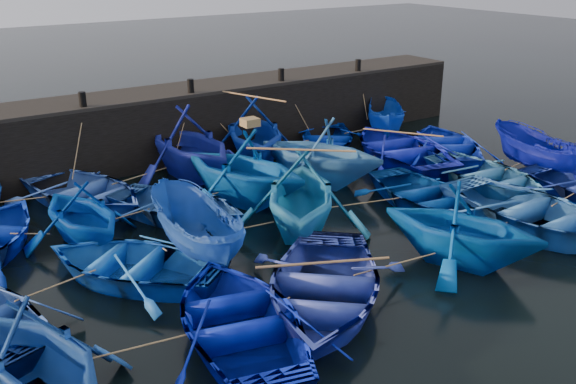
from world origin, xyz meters
TOP-DOWN VIEW (x-y plane):
  - ground at (0.00, 0.00)m, footprint 120.00×120.00m
  - quay_wall at (0.00, 10.50)m, footprint 26.00×2.50m
  - quay_top at (0.00, 10.50)m, footprint 26.00×2.50m
  - bollard_1 at (-4.00, 9.60)m, footprint 0.24×0.24m
  - bollard_2 at (0.00, 9.60)m, footprint 0.24×0.24m
  - bollard_3 at (4.00, 9.60)m, footprint 0.24×0.24m
  - bollard_4 at (8.00, 9.60)m, footprint 0.24×0.24m
  - boat_1 at (-4.97, 7.23)m, footprint 5.02×5.89m
  - boat_2 at (-1.03, 7.81)m, footprint 4.47×5.12m
  - boat_3 at (1.64, 7.91)m, footprint 5.71×6.08m
  - boat_4 at (4.98, 7.79)m, footprint 5.23×5.44m
  - boat_5 at (8.15, 7.79)m, footprint 3.72×4.08m
  - boat_7 at (-5.84, 4.49)m, footprint 3.60×4.03m
  - boat_8 at (-2.97, 4.63)m, footprint 5.00×5.49m
  - boat_9 at (-0.70, 4.69)m, footprint 5.47×5.85m
  - boat_10 at (2.39, 4.75)m, footprint 5.53×5.81m
  - boat_11 at (6.23, 4.82)m, footprint 5.32×6.53m
  - boat_12 at (8.28, 4.49)m, footprint 5.50×5.98m
  - boat_14 at (-5.50, 1.80)m, footprint 5.49×5.72m
  - boat_15 at (-3.71, 1.99)m, footprint 1.83×4.33m
  - boat_16 at (-0.51, 1.83)m, footprint 5.97×6.11m
  - boat_17 at (3.72, 1.20)m, footprint 3.92×4.99m
  - boat_18 at (6.64, 1.13)m, footprint 3.83×5.12m
  - boat_19 at (9.49, 1.32)m, footprint 1.98×4.23m
  - boat_20 at (-8.57, -1.57)m, footprint 4.30×4.65m
  - boat_21 at (-4.63, -1.90)m, footprint 4.71×5.76m
  - boat_22 at (-2.44, -1.80)m, footprint 6.38×6.50m
  - boat_23 at (1.75, -2.04)m, footprint 4.94×5.23m
  - boat_24 at (5.07, -1.76)m, footprint 4.22×5.78m
  - wooden_crate at (-0.40, 4.69)m, footprint 0.50×0.44m
  - mooring_ropes at (-0.19, 4.91)m, footprint 17.36×11.59m
  - loose_oars at (1.23, 3.19)m, footprint 10.93×11.79m

SIDE VIEW (x-z plane):
  - ground at x=0.00m, z-range 0.00..0.00m
  - boat_4 at x=4.98m, z-range 0.00..0.92m
  - boat_8 at x=-2.97m, z-range 0.00..0.93m
  - boat_17 at x=3.72m, z-range 0.00..0.94m
  - boat_14 at x=-5.50m, z-range 0.00..0.97m
  - boat_18 at x=6.64m, z-range 0.00..1.01m
  - boat_12 at x=8.28m, z-range 0.00..1.01m
  - boat_1 at x=-4.97m, z-range 0.00..1.03m
  - boat_21 at x=-4.63m, z-range 0.00..1.05m
  - boat_22 at x=-2.44m, z-range 0.00..1.10m
  - boat_24 at x=5.07m, z-range 0.00..1.18m
  - boat_11 at x=6.23m, z-range 0.00..1.19m
  - boat_5 at x=8.15m, z-range 0.00..1.56m
  - boat_19 at x=9.49m, z-range 0.00..1.58m
  - boat_15 at x=-3.71m, z-range 0.00..1.64m
  - mooring_ropes at x=-0.19m, z-range -0.17..1.93m
  - boat_7 at x=-5.84m, z-range 0.00..1.92m
  - boat_20 at x=-8.57m, z-range 0.00..2.03m
  - boat_23 at x=1.75m, z-range 0.00..2.17m
  - boat_10 at x=2.39m, z-range 0.00..2.38m
  - boat_16 at x=-0.51m, z-range 0.00..2.44m
  - boat_9 at x=-0.70m, z-range 0.00..2.48m
  - quay_wall at x=0.00m, z-range 0.00..2.50m
  - boat_3 at x=1.64m, z-range 0.00..2.55m
  - boat_2 at x=-1.03m, z-range 0.00..2.58m
  - loose_oars at x=1.23m, z-range 1.10..2.61m
  - quay_top at x=0.00m, z-range 2.50..2.62m
  - wooden_crate at x=-0.40m, z-range 2.48..2.73m
  - bollard_1 at x=-4.00m, z-range 2.62..3.12m
  - bollard_2 at x=0.00m, z-range 2.62..3.12m
  - bollard_3 at x=4.00m, z-range 2.62..3.12m
  - bollard_4 at x=8.00m, z-range 2.62..3.12m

